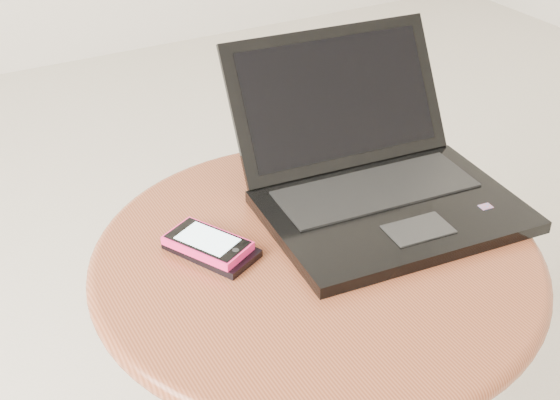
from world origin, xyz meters
TOP-DOWN VIEW (x-y plane):
  - table at (-0.07, -0.03)m, footprint 0.60×0.60m
  - laptop at (0.07, 0.04)m, footprint 0.37×0.38m
  - phone_black at (-0.20, 0.03)m, footprint 0.11×0.13m
  - phone_pink at (-0.20, 0.03)m, footprint 0.10×0.12m

SIDE VIEW (x-z plane):
  - table at x=-0.07m, z-range 0.14..0.61m
  - phone_black at x=-0.20m, z-range 0.47..0.49m
  - phone_pink at x=-0.20m, z-range 0.49..0.50m
  - laptop at x=0.07m, z-range 0.41..0.61m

